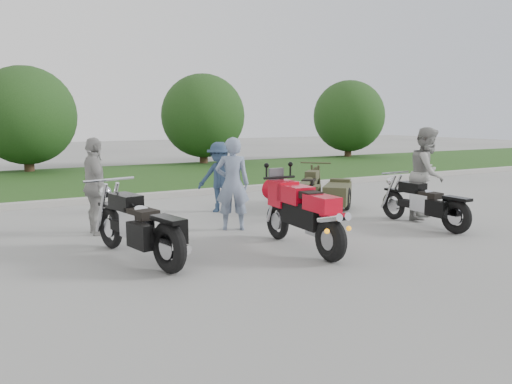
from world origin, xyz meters
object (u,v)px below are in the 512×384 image
sportbike_red (304,212)px  person_back (95,186)px  person_denim (220,177)px  cruiser_left (141,229)px  cruiser_right (427,205)px  person_stripe (232,184)px  cruiser_sidecar (326,192)px  person_grey (427,174)px

sportbike_red → person_back: 3.86m
person_denim → person_back: person_back is taller
cruiser_left → cruiser_right: 5.56m
sportbike_red → cruiser_left: (-2.46, 0.64, -0.13)m
sportbike_red → cruiser_right: bearing=6.4°
person_stripe → cruiser_sidecar: bearing=-137.6°
person_stripe → person_denim: person_stripe is taller
person_denim → cruiser_left: bearing=-84.6°
cruiser_right → person_denim: bearing=129.0°
cruiser_sidecar → person_back: (-5.20, -0.06, 0.49)m
cruiser_right → person_back: bearing=155.4°
cruiser_right → cruiser_sidecar: 2.57m
cruiser_right → person_grey: person_grey is taller
sportbike_red → person_stripe: person_stripe is taller
sportbike_red → cruiser_sidecar: bearing=49.0°
cruiser_left → sportbike_red: bearing=-27.8°
cruiser_left → person_stripe: person_stripe is taller
sportbike_red → person_denim: bearing=87.8°
person_grey → person_denim: bearing=112.7°
cruiser_left → cruiser_sidecar: bearing=10.4°
cruiser_right → person_back: 6.30m
cruiser_sidecar → cruiser_right: bearing=-32.2°
person_grey → person_back: 6.65m
sportbike_red → person_grey: 3.81m
sportbike_red → person_stripe: bearing=100.9°
cruiser_right → cruiser_left: bearing=174.8°
person_back → cruiser_right: bearing=-114.2°
sportbike_red → person_back: (-2.69, 2.75, 0.27)m
person_stripe → cruiser_right: bearing=179.7°
person_stripe → sportbike_red: bearing=124.9°
cruiser_sidecar → person_stripe: bearing=-117.6°
person_stripe → person_grey: bearing=-169.4°
cruiser_left → person_grey: bearing=-10.9°
person_grey → person_denim: (-3.49, 2.78, -0.17)m
cruiser_right → person_denim: size_ratio=1.38×
person_back → person_denim: bearing=-73.7°
sportbike_red → person_denim: 3.67m
cruiser_sidecar → person_denim: bearing=-155.4°
sportbike_red → person_denim: size_ratio=1.41×
sportbike_red → cruiser_sidecar: (2.51, 2.81, -0.22)m
cruiser_right → sportbike_red: bearing=-176.2°
cruiser_sidecar → person_back: bearing=-134.5°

